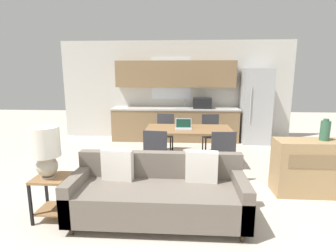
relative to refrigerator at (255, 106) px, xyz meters
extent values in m
plane|color=beige|center=(-2.11, -4.21, -0.97)|extent=(20.00, 20.00, 0.00)
cube|color=silver|center=(-2.11, 0.42, 0.38)|extent=(6.40, 0.06, 2.70)
cube|color=white|center=(-2.24, 0.39, 0.71)|extent=(1.09, 0.01, 1.16)
cube|color=#8E704C|center=(-2.11, 0.08, -0.54)|extent=(3.39, 0.62, 0.86)
cube|color=silver|center=(-2.11, 0.08, -0.09)|extent=(3.42, 0.65, 0.04)
cube|color=#B2B5B7|center=(-1.85, 0.03, -0.07)|extent=(0.48, 0.36, 0.01)
cylinder|color=#B7BABC|center=(-1.85, 0.20, 0.05)|extent=(0.02, 0.02, 0.24)
cube|color=#8E704C|center=(-2.11, 0.22, 0.83)|extent=(3.22, 0.34, 0.70)
cube|color=black|center=(-1.39, 0.03, 0.07)|extent=(0.48, 0.36, 0.28)
cube|color=#B7BABC|center=(0.00, 0.00, 0.00)|extent=(0.71, 0.74, 1.93)
cylinder|color=silver|center=(-0.21, -0.39, 0.10)|extent=(0.02, 0.02, 0.87)
cube|color=olive|center=(-1.77, -1.85, -0.25)|extent=(1.70, 0.93, 0.04)
cylinder|color=olive|center=(-2.56, -2.26, -0.62)|extent=(0.05, 0.05, 0.69)
cylinder|color=olive|center=(-0.98, -2.26, -0.62)|extent=(0.05, 0.05, 0.69)
cylinder|color=olive|center=(-2.56, -1.45, -0.62)|extent=(0.05, 0.05, 0.69)
cylinder|color=olive|center=(-0.98, -1.45, -0.62)|extent=(0.05, 0.05, 0.69)
cylinder|color=#3D2D1E|center=(-3.14, -4.36, -0.92)|extent=(0.05, 0.05, 0.10)
cylinder|color=#3D2D1E|center=(-1.21, -4.36, -0.92)|extent=(0.05, 0.05, 0.10)
cylinder|color=#3D2D1E|center=(-3.14, -3.72, -0.92)|extent=(0.05, 0.05, 0.10)
cylinder|color=#3D2D1E|center=(-1.21, -3.72, -0.92)|extent=(0.05, 0.05, 0.10)
cube|color=#6B6056|center=(-2.18, -4.04, -0.69)|extent=(2.13, 0.80, 0.36)
cube|color=#6B6056|center=(-2.18, -3.71, -0.52)|extent=(2.13, 0.14, 0.70)
cube|color=#6B6056|center=(-3.17, -4.04, -0.62)|extent=(0.14, 0.80, 0.50)
cube|color=#6B6056|center=(-1.18, -4.04, -0.62)|extent=(0.14, 0.80, 0.50)
cube|color=silver|center=(-2.71, -3.84, -0.31)|extent=(0.41, 0.16, 0.40)
cube|color=silver|center=(-1.64, -3.84, -0.31)|extent=(0.41, 0.15, 0.40)
cube|color=olive|center=(-3.50, -4.02, -0.43)|extent=(0.41, 0.41, 0.03)
cube|color=olive|center=(-3.50, -4.02, -0.85)|extent=(0.36, 0.36, 0.02)
cube|color=black|center=(-3.69, -4.20, -0.71)|extent=(0.03, 0.03, 0.52)
cube|color=black|center=(-3.32, -4.20, -0.71)|extent=(0.03, 0.03, 0.52)
cube|color=black|center=(-3.69, -3.84, -0.71)|extent=(0.03, 0.03, 0.52)
cube|color=black|center=(-3.32, -3.84, -0.71)|extent=(0.03, 0.03, 0.52)
cylinder|color=#B2A893|center=(-3.53, -4.05, -0.40)|extent=(0.16, 0.16, 0.02)
sphere|color=#B2A893|center=(-3.53, -4.05, -0.27)|extent=(0.25, 0.25, 0.25)
cylinder|color=white|center=(-3.53, -4.05, 0.04)|extent=(0.35, 0.35, 0.36)
cube|color=tan|center=(0.08, -3.11, -0.55)|extent=(1.14, 0.44, 0.84)
cube|color=olive|center=(0.08, -3.34, -0.38)|extent=(0.91, 0.01, 0.20)
cylinder|color=#336047|center=(0.21, -3.09, 0.02)|extent=(0.14, 0.14, 0.29)
cylinder|color=#336047|center=(0.21, -3.09, 0.18)|extent=(0.07, 0.07, 0.03)
cube|color=#38383D|center=(-2.31, -2.63, -0.54)|extent=(0.47, 0.47, 0.04)
cube|color=#38383D|center=(-2.34, -2.82, -0.30)|extent=(0.40, 0.08, 0.44)
cylinder|color=black|center=(-2.13, -2.48, -0.76)|extent=(0.03, 0.03, 0.41)
cylinder|color=black|center=(-2.46, -2.44, -0.76)|extent=(0.03, 0.03, 0.41)
cylinder|color=black|center=(-2.17, -2.82, -0.76)|extent=(0.03, 0.03, 0.41)
cylinder|color=black|center=(-2.50, -2.78, -0.76)|extent=(0.03, 0.03, 0.41)
cube|color=#38383D|center=(-1.23, -1.13, -0.54)|extent=(0.47, 0.47, 0.04)
cube|color=#38383D|center=(-1.25, -0.93, -0.30)|extent=(0.40, 0.08, 0.44)
cylinder|color=black|center=(-1.37, -1.32, -0.76)|extent=(0.03, 0.03, 0.41)
cylinder|color=black|center=(-1.04, -1.28, -0.76)|extent=(0.03, 0.03, 0.41)
cylinder|color=black|center=(-1.42, -0.98, -0.76)|extent=(0.03, 0.03, 0.41)
cylinder|color=black|center=(-1.08, -0.94, -0.76)|extent=(0.03, 0.03, 0.41)
cube|color=#38383D|center=(-1.23, -2.64, -0.54)|extent=(0.44, 0.44, 0.04)
cube|color=#38383D|center=(-1.22, -2.83, -0.30)|extent=(0.40, 0.05, 0.44)
cylinder|color=black|center=(-1.07, -2.46, -0.76)|extent=(0.03, 0.03, 0.41)
cylinder|color=black|center=(-1.41, -2.47, -0.76)|extent=(0.03, 0.03, 0.41)
cylinder|color=black|center=(-1.05, -2.80, -0.76)|extent=(0.03, 0.03, 0.41)
cylinder|color=black|center=(-1.39, -2.81, -0.76)|extent=(0.03, 0.03, 0.41)
cube|color=#38383D|center=(-2.31, -1.11, -0.54)|extent=(0.46, 0.46, 0.04)
cube|color=#38383D|center=(-2.30, -0.91, -0.30)|extent=(0.40, 0.07, 0.44)
cylinder|color=black|center=(-2.50, -1.26, -0.76)|extent=(0.03, 0.03, 0.41)
cylinder|color=black|center=(-2.16, -1.29, -0.76)|extent=(0.03, 0.03, 0.41)
cylinder|color=black|center=(-2.47, -0.92, -0.76)|extent=(0.03, 0.03, 0.41)
cylinder|color=black|center=(-2.13, -0.95, -0.76)|extent=(0.03, 0.03, 0.41)
cube|color=#B7BABC|center=(-1.87, -1.94, -0.22)|extent=(0.33, 0.23, 0.02)
cube|color=#B7BABC|center=(-1.88, -1.82, -0.13)|extent=(0.32, 0.06, 0.20)
cube|color=#143828|center=(-1.87, -1.83, -0.13)|extent=(0.29, 0.05, 0.17)
camera|label=1|loc=(-1.87, -6.98, 0.84)|focal=28.00mm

